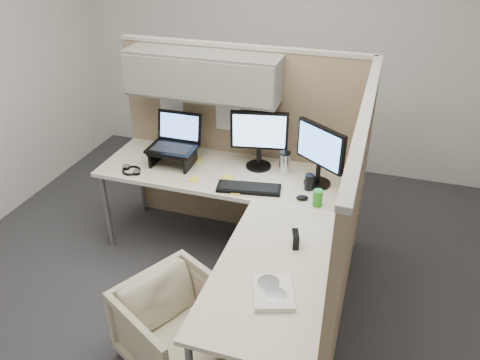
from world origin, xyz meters
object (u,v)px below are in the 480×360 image
(desk, at_px, (238,209))
(monitor_left, at_px, (259,135))
(keyboard, at_px, (249,188))
(office_chair, at_px, (177,323))

(desk, height_order, monitor_left, monitor_left)
(desk, relative_size, monitor_left, 4.29)
(monitor_left, bearing_deg, keyboard, -96.51)
(desk, xyz_separation_m, keyboard, (0.02, 0.21, 0.05))
(monitor_left, distance_m, keyboard, 0.44)
(desk, xyz_separation_m, office_chair, (-0.15, -0.76, -0.38))
(office_chair, height_order, keyboard, keyboard)
(desk, height_order, keyboard, keyboard)
(desk, bearing_deg, monitor_left, 91.14)
(office_chair, bearing_deg, keyboard, 18.67)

